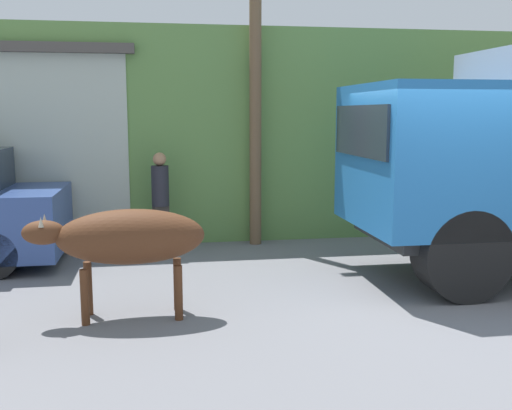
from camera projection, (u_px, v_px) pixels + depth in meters
ground_plane at (450, 296)px, 7.41m from camera, size 60.00×60.00×0.00m
hillside_embankment at (315, 130)px, 13.53m from camera, size 32.00×6.01×3.69m
building_backdrop at (9, 144)px, 10.78m from camera, size 4.61×2.70×3.35m
brown_cow at (127, 238)px, 6.48m from camera, size 1.93×0.60×1.21m
pedestrian_on_hill at (160, 196)px, 9.70m from camera, size 0.36×0.36×1.61m
utility_pole at (255, 37)px, 9.83m from camera, size 0.90×0.20×6.70m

